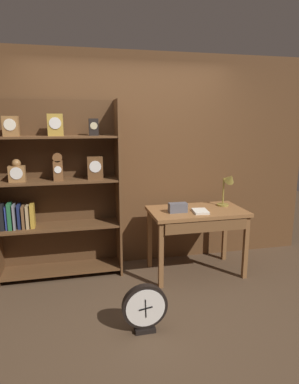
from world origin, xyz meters
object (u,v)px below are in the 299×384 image
(desk_lamp, at_px, (228,185))
(bookshelf, at_px, (55,191))
(workbench, at_px, (197,219))
(round_clock_large, at_px, (145,308))
(toolbox_small, at_px, (178,208))
(open_repair_manual, at_px, (200,211))

(desk_lamp, bearing_deg, bookshelf, 173.28)
(workbench, height_order, desk_lamp, desk_lamp)
(bookshelf, bearing_deg, round_clock_large, -59.73)
(toolbox_small, bearing_deg, desk_lamp, 10.87)
(open_repair_manual, bearing_deg, workbench, 94.97)
(bookshelf, height_order, desk_lamp, bookshelf)
(toolbox_small, relative_size, open_repair_manual, 0.95)
(bookshelf, bearing_deg, workbench, -11.84)
(bookshelf, height_order, open_repair_manual, bookshelf)
(toolbox_small, bearing_deg, round_clock_large, -122.02)
(open_repair_manual, bearing_deg, toolbox_small, 173.87)
(round_clock_large, bearing_deg, desk_lamp, 40.28)
(open_repair_manual, bearing_deg, round_clock_large, -126.59)
(bookshelf, xyz_separation_m, workbench, (1.60, -0.34, -0.34))
(workbench, distance_m, round_clock_large, 1.36)
(workbench, height_order, open_repair_manual, open_repair_manual)
(toolbox_small, bearing_deg, workbench, 7.17)
(workbench, xyz_separation_m, open_repair_manual, (-0.00, -0.09, 0.11))
(toolbox_small, bearing_deg, open_repair_manual, -13.07)
(workbench, distance_m, toolbox_small, 0.30)
(open_repair_manual, xyz_separation_m, round_clock_large, (-0.84, -0.88, -0.57))
(open_repair_manual, height_order, round_clock_large, open_repair_manual)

